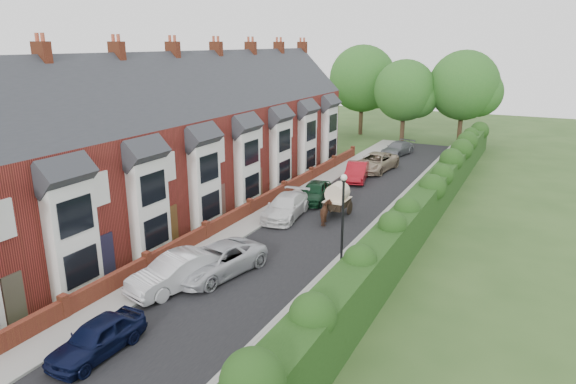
# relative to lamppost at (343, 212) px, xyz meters

# --- Properties ---
(ground) EXTENTS (140.00, 140.00, 0.00)m
(ground) POSITION_rel_lamppost_xyz_m (-3.40, -4.00, -3.30)
(ground) COLOR #2D4C1E
(ground) RESTS_ON ground
(road) EXTENTS (6.00, 58.00, 0.02)m
(road) POSITION_rel_lamppost_xyz_m (-3.90, 7.00, -3.29)
(road) COLOR black
(road) RESTS_ON ground
(pavement_hedge_side) EXTENTS (2.20, 58.00, 0.12)m
(pavement_hedge_side) POSITION_rel_lamppost_xyz_m (0.20, 7.00, -3.24)
(pavement_hedge_side) COLOR #9C9994
(pavement_hedge_side) RESTS_ON ground
(pavement_house_side) EXTENTS (1.70, 58.00, 0.12)m
(pavement_house_side) POSITION_rel_lamppost_xyz_m (-7.75, 7.00, -3.24)
(pavement_house_side) COLOR #9C9994
(pavement_house_side) RESTS_ON ground
(kerb_hedge_side) EXTENTS (0.18, 58.00, 0.13)m
(kerb_hedge_side) POSITION_rel_lamppost_xyz_m (-0.85, 7.00, -3.23)
(kerb_hedge_side) COLOR #979792
(kerb_hedge_side) RESTS_ON ground
(kerb_house_side) EXTENTS (0.18, 58.00, 0.13)m
(kerb_house_side) POSITION_rel_lamppost_xyz_m (-6.95, 7.00, -3.23)
(kerb_house_side) COLOR #979792
(kerb_house_side) RESTS_ON ground
(hedge) EXTENTS (2.10, 58.00, 2.85)m
(hedge) POSITION_rel_lamppost_xyz_m (2.00, 7.00, -1.70)
(hedge) COLOR #193812
(hedge) RESTS_ON ground
(terrace_row) EXTENTS (9.05, 40.50, 11.50)m
(terrace_row) POSITION_rel_lamppost_xyz_m (-14.27, 5.98, 1.18)
(terrace_row) COLOR maroon
(terrace_row) RESTS_ON ground
(garden_wall_row) EXTENTS (0.35, 40.35, 1.10)m
(garden_wall_row) POSITION_rel_lamppost_xyz_m (-8.75, 6.00, -2.84)
(garden_wall_row) COLOR brown
(garden_wall_row) RESTS_ON ground
(lamppost) EXTENTS (0.32, 0.32, 5.16)m
(lamppost) POSITION_rel_lamppost_xyz_m (0.00, 0.00, 0.00)
(lamppost) COLOR black
(lamppost) RESTS_ON ground
(tree_far_left) EXTENTS (7.14, 6.80, 9.29)m
(tree_far_left) POSITION_rel_lamppost_xyz_m (-6.05, 36.08, 2.41)
(tree_far_left) COLOR #332316
(tree_far_left) RESTS_ON ground
(tree_far_right) EXTENTS (7.98, 7.60, 10.31)m
(tree_far_right) POSITION_rel_lamppost_xyz_m (-0.01, 38.08, 3.02)
(tree_far_right) COLOR #332316
(tree_far_right) RESTS_ON ground
(tree_far_back) EXTENTS (8.40, 8.00, 10.82)m
(tree_far_back) POSITION_rel_lamppost_xyz_m (-11.99, 39.08, 3.32)
(tree_far_back) COLOR #332316
(tree_far_back) RESTS_ON ground
(car_navy) EXTENTS (1.64, 3.96, 1.34)m
(car_navy) POSITION_rel_lamppost_xyz_m (-5.61, -10.20, -2.63)
(car_navy) COLOR black
(car_navy) RESTS_ON ground
(car_silver_a) EXTENTS (2.88, 5.12, 1.60)m
(car_silver_a) POSITION_rel_lamppost_xyz_m (-6.40, -4.60, -2.50)
(car_silver_a) COLOR silver
(car_silver_a) RESTS_ON ground
(car_silver_b) EXTENTS (3.51, 5.71, 1.48)m
(car_silver_b) POSITION_rel_lamppost_xyz_m (-5.50, -2.60, -2.56)
(car_silver_b) COLOR #B7B8BF
(car_silver_b) RESTS_ON ground
(car_white) EXTENTS (2.67, 5.31, 1.48)m
(car_white) POSITION_rel_lamppost_xyz_m (-6.40, 6.60, -2.56)
(car_white) COLOR white
(car_white) RESTS_ON ground
(car_green) EXTENTS (2.38, 4.55, 1.48)m
(car_green) POSITION_rel_lamppost_xyz_m (-6.08, 10.60, -2.56)
(car_green) COLOR black
(car_green) RESTS_ON ground
(car_red) EXTENTS (2.56, 4.86, 1.52)m
(car_red) POSITION_rel_lamppost_xyz_m (-5.36, 17.52, -2.54)
(car_red) COLOR maroon
(car_red) RESTS_ON ground
(car_beige) EXTENTS (3.23, 5.97, 1.59)m
(car_beige) POSITION_rel_lamppost_xyz_m (-5.00, 21.42, -2.50)
(car_beige) COLOR tan
(car_beige) RESTS_ON ground
(car_grey) EXTENTS (2.84, 4.93, 1.35)m
(car_grey) POSITION_rel_lamppost_xyz_m (-5.00, 28.99, -2.62)
(car_grey) COLOR slate
(car_grey) RESTS_ON ground
(horse) EXTENTS (1.34, 1.88, 1.44)m
(horse) POSITION_rel_lamppost_xyz_m (-3.52, 6.59, -2.57)
(horse) COLOR #53301E
(horse) RESTS_ON ground
(horse_cart) EXTENTS (1.41, 3.11, 2.24)m
(horse_cart) POSITION_rel_lamppost_xyz_m (-3.52, 8.44, -2.02)
(horse_cart) COLOR black
(horse_cart) RESTS_ON ground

